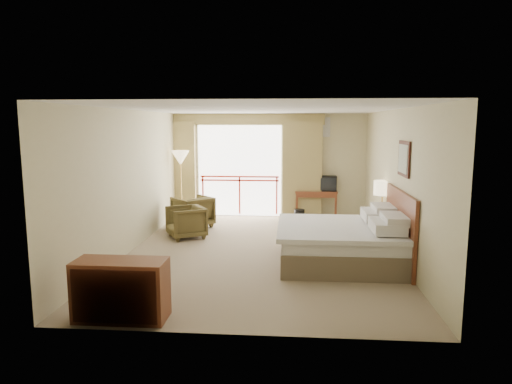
# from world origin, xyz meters

# --- Properties ---
(floor) EXTENTS (7.00, 7.00, 0.00)m
(floor) POSITION_xyz_m (0.00, 0.00, 0.00)
(floor) COLOR gray
(floor) RESTS_ON ground
(ceiling) EXTENTS (7.00, 7.00, 0.00)m
(ceiling) POSITION_xyz_m (0.00, 0.00, 2.70)
(ceiling) COLOR white
(ceiling) RESTS_ON wall_back
(wall_back) EXTENTS (5.00, 0.00, 5.00)m
(wall_back) POSITION_xyz_m (0.00, 3.50, 1.35)
(wall_back) COLOR beige
(wall_back) RESTS_ON ground
(wall_front) EXTENTS (5.00, 0.00, 5.00)m
(wall_front) POSITION_xyz_m (0.00, -3.50, 1.35)
(wall_front) COLOR beige
(wall_front) RESTS_ON ground
(wall_left) EXTENTS (0.00, 7.00, 7.00)m
(wall_left) POSITION_xyz_m (-2.50, 0.00, 1.35)
(wall_left) COLOR beige
(wall_left) RESTS_ON ground
(wall_right) EXTENTS (0.00, 7.00, 7.00)m
(wall_right) POSITION_xyz_m (2.50, 0.00, 1.35)
(wall_right) COLOR beige
(wall_right) RESTS_ON ground
(balcony_door) EXTENTS (2.40, 0.00, 2.40)m
(balcony_door) POSITION_xyz_m (-0.80, 3.48, 1.20)
(balcony_door) COLOR white
(balcony_door) RESTS_ON wall_back
(balcony_railing) EXTENTS (2.09, 0.03, 1.02)m
(balcony_railing) POSITION_xyz_m (-0.80, 3.46, 0.81)
(balcony_railing) COLOR red
(balcony_railing) RESTS_ON wall_back
(curtain_left) EXTENTS (1.00, 0.26, 2.50)m
(curtain_left) POSITION_xyz_m (-2.45, 3.35, 1.25)
(curtain_left) COLOR olive
(curtain_left) RESTS_ON wall_back
(curtain_right) EXTENTS (1.00, 0.26, 2.50)m
(curtain_right) POSITION_xyz_m (0.85, 3.35, 1.25)
(curtain_right) COLOR olive
(curtain_right) RESTS_ON wall_back
(valance) EXTENTS (4.40, 0.22, 0.28)m
(valance) POSITION_xyz_m (-0.80, 3.38, 2.55)
(valance) COLOR olive
(valance) RESTS_ON wall_back
(hvac_vent) EXTENTS (0.50, 0.04, 0.50)m
(hvac_vent) POSITION_xyz_m (1.30, 3.47, 2.35)
(hvac_vent) COLOR silver
(hvac_vent) RESTS_ON wall_back
(bed) EXTENTS (2.13, 2.06, 0.97)m
(bed) POSITION_xyz_m (1.50, -0.60, 0.38)
(bed) COLOR brown
(bed) RESTS_ON floor
(headboard) EXTENTS (0.06, 2.10, 1.30)m
(headboard) POSITION_xyz_m (2.46, -0.60, 0.65)
(headboard) COLOR #5C2A1A
(headboard) RESTS_ON wall_right
(framed_art) EXTENTS (0.04, 0.72, 0.60)m
(framed_art) POSITION_xyz_m (2.47, -0.60, 1.85)
(framed_art) COLOR black
(framed_art) RESTS_ON wall_right
(nightstand) EXTENTS (0.49, 0.57, 0.64)m
(nightstand) POSITION_xyz_m (2.44, 0.86, 0.32)
(nightstand) COLOR #5C2A1A
(nightstand) RESTS_ON floor
(table_lamp) EXTENTS (0.35, 0.35, 0.63)m
(table_lamp) POSITION_xyz_m (2.44, 0.91, 1.13)
(table_lamp) COLOR tan
(table_lamp) RESTS_ON nightstand
(phone) EXTENTS (0.21, 0.19, 0.08)m
(phone) POSITION_xyz_m (2.39, 0.71, 0.68)
(phone) COLOR black
(phone) RESTS_ON nightstand
(desk) EXTENTS (1.09, 0.53, 0.71)m
(desk) POSITION_xyz_m (1.22, 3.44, 0.55)
(desk) COLOR #5C2A1A
(desk) RESTS_ON floor
(tv) EXTENTS (0.43, 0.35, 0.40)m
(tv) POSITION_xyz_m (1.52, 3.38, 0.90)
(tv) COLOR black
(tv) RESTS_ON desk
(coffee_maker) EXTENTS (0.14, 0.14, 0.26)m
(coffee_maker) POSITION_xyz_m (0.87, 3.39, 0.84)
(coffee_maker) COLOR black
(coffee_maker) RESTS_ON desk
(cup) EXTENTS (0.07, 0.07, 0.09)m
(cup) POSITION_xyz_m (1.02, 3.34, 0.75)
(cup) COLOR white
(cup) RESTS_ON desk
(wastebasket) EXTENTS (0.28, 0.28, 0.32)m
(wastebasket) POSITION_xyz_m (0.78, 2.76, 0.16)
(wastebasket) COLOR black
(wastebasket) RESTS_ON floor
(armchair_far) EXTENTS (1.13, 1.13, 0.74)m
(armchair_far) POSITION_xyz_m (-1.76, 2.02, 0.00)
(armchair_far) COLOR #443819
(armchair_far) RESTS_ON floor
(armchair_near) EXTENTS (1.01, 1.01, 0.68)m
(armchair_near) POSITION_xyz_m (-1.68, 0.98, 0.00)
(armchair_near) COLOR #443819
(armchair_near) RESTS_ON floor
(side_table) EXTENTS (0.45, 0.45, 0.49)m
(side_table) POSITION_xyz_m (-1.93, 1.51, 0.33)
(side_table) COLOR black
(side_table) RESTS_ON floor
(book) EXTENTS (0.26, 0.27, 0.02)m
(book) POSITION_xyz_m (-1.93, 1.51, 0.49)
(book) COLOR white
(book) RESTS_ON side_table
(floor_lamp) EXTENTS (0.45, 0.45, 1.77)m
(floor_lamp) POSITION_xyz_m (-2.22, 2.79, 1.52)
(floor_lamp) COLOR tan
(floor_lamp) RESTS_ON floor
(dresser) EXTENTS (1.14, 0.49, 0.76)m
(dresser) POSITION_xyz_m (-1.53, -3.18, 0.38)
(dresser) COLOR #5C2A1A
(dresser) RESTS_ON floor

